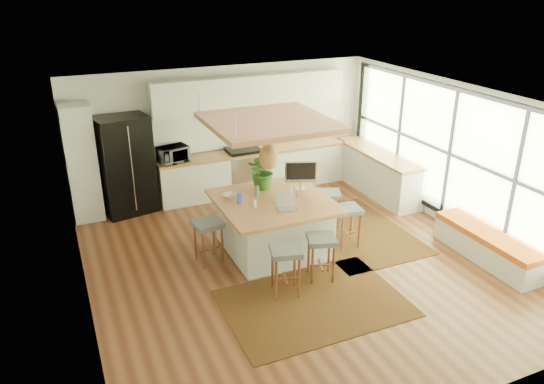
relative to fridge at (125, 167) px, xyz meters
name	(u,v)px	position (x,y,z in m)	size (l,w,h in m)	color
floor	(295,262)	(2.17, -3.17, -0.93)	(7.00, 7.00, 0.00)	#542818
ceiling	(298,101)	(2.17, -3.17, 1.78)	(7.00, 7.00, 0.00)	white
wall_back	(224,130)	(2.17, 0.33, 0.42)	(6.50, 6.50, 0.00)	silver
wall_front	(452,308)	(2.17, -6.67, 0.42)	(6.50, 6.50, 0.00)	silver
wall_left	(77,223)	(-1.08, -3.17, 0.42)	(7.00, 7.00, 0.00)	silver
wall_right	(459,159)	(5.42, -3.17, 0.42)	(7.00, 7.00, 0.00)	silver
window_wall	(458,157)	(5.39, -3.17, 0.47)	(0.10, 6.20, 2.60)	black
pantry	(82,163)	(-0.78, 0.01, 0.20)	(0.55, 0.60, 2.25)	silver
back_counter_base	(254,171)	(2.72, 0.01, -0.49)	(4.20, 0.60, 0.88)	silver
back_counter_top	(254,151)	(2.72, 0.01, -0.03)	(4.24, 0.64, 0.05)	#955834
backsplash	(249,127)	(2.72, 0.31, 0.43)	(4.20, 0.02, 0.80)	white
upper_cabinets	(251,92)	(2.72, 0.15, 1.22)	(4.20, 0.34, 0.70)	silver
range	(244,170)	(2.47, 0.01, -0.43)	(0.76, 0.62, 1.00)	#A5A5AA
right_counter_base	(377,173)	(5.10, -1.17, -0.49)	(0.60, 2.50, 0.88)	silver
right_counter_top	(378,153)	(5.10, -1.17, -0.03)	(0.64, 2.54, 0.05)	#955834
window_bench	(487,246)	(5.12, -4.37, -0.68)	(0.52, 2.00, 0.50)	silver
ceiling_panel	(269,139)	(1.87, -2.77, 1.12)	(1.86, 1.86, 0.80)	#955834
rug_near	(314,303)	(1.90, -4.35, -0.92)	(2.60, 1.80, 0.01)	black
rug_right	(354,232)	(3.65, -2.64, -0.92)	(1.80, 2.60, 0.01)	black
fridge	(125,167)	(0.00, 0.00, 0.00)	(0.97, 0.76, 1.95)	black
island	(273,225)	(2.02, -2.63, -0.46)	(1.85, 1.85, 0.93)	#955834
stool_near_left	(286,272)	(1.65, -3.92, -0.57)	(0.44, 0.44, 0.75)	#515959
stool_near_right	(321,258)	(2.32, -3.77, -0.57)	(0.43, 0.43, 0.72)	#515959
stool_right_front	(347,226)	(3.25, -2.99, -0.57)	(0.43, 0.43, 0.72)	#515959
stool_right_back	(329,209)	(3.34, -2.22, -0.57)	(0.41, 0.41, 0.69)	#515959
stool_left_side	(209,243)	(0.87, -2.60, -0.57)	(0.44, 0.44, 0.74)	#515959
laptop	(287,203)	(2.07, -3.06, 0.12)	(0.32, 0.34, 0.24)	#A5A5AA
monitor	(301,175)	(2.64, -2.39, 0.26)	(0.56, 0.20, 0.52)	#A5A5AA
microwave	(173,152)	(0.95, -0.05, 0.20)	(0.58, 0.32, 0.39)	#A5A5AA
island_plant	(263,174)	(2.07, -2.05, 0.26)	(0.59, 0.66, 0.51)	#1E4C19
island_bowl	(230,196)	(1.39, -2.22, 0.03)	(0.22, 0.22, 0.06)	silver
island_bottle_0	(240,198)	(1.47, -2.53, 0.10)	(0.07, 0.07, 0.19)	blue
island_bottle_1	(255,202)	(1.62, -2.78, 0.10)	(0.07, 0.07, 0.19)	white
island_bottle_2	(295,199)	(2.27, -2.93, 0.10)	(0.07, 0.07, 0.19)	#9C3447
island_bottle_3	(291,190)	(2.37, -2.58, 0.10)	(0.07, 0.07, 0.19)	silver
island_bottle_4	(257,191)	(1.82, -2.38, 0.10)	(0.07, 0.07, 0.19)	#518857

